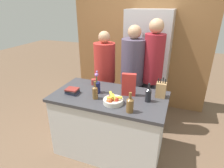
% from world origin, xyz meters
% --- Properties ---
extents(ground_plane, '(14.00, 14.00, 0.00)m').
position_xyz_m(ground_plane, '(0.00, 0.00, 0.00)').
color(ground_plane, brown).
extents(kitchen_island, '(1.48, 0.80, 0.88)m').
position_xyz_m(kitchen_island, '(0.00, 0.00, 0.44)').
color(kitchen_island, silver).
rests_on(kitchen_island, ground_plane).
extents(back_wall_wood, '(2.68, 0.12, 2.60)m').
position_xyz_m(back_wall_wood, '(0.00, 1.63, 1.30)').
color(back_wall_wood, olive).
rests_on(back_wall_wood, ground_plane).
extents(refrigerator, '(0.76, 0.63, 1.90)m').
position_xyz_m(refrigerator, '(0.24, 1.27, 0.95)').
color(refrigerator, '#B7B7BC').
rests_on(refrigerator, ground_plane).
extents(fruit_bowl, '(0.24, 0.24, 0.11)m').
position_xyz_m(fruit_bowl, '(0.12, -0.18, 0.92)').
color(fruit_bowl, silver).
rests_on(fruit_bowl, kitchen_island).
extents(knife_block, '(0.12, 0.10, 0.27)m').
position_xyz_m(knife_block, '(0.63, 0.19, 0.98)').
color(knife_block, tan).
rests_on(knife_block, kitchen_island).
extents(flower_vase, '(0.09, 0.09, 0.31)m').
position_xyz_m(flower_vase, '(-0.18, 0.02, 0.98)').
color(flower_vase, '#191E4C').
rests_on(flower_vase, kitchen_island).
extents(cereal_box, '(0.19, 0.09, 0.30)m').
position_xyz_m(cereal_box, '(0.23, 0.10, 1.03)').
color(cereal_box, red).
rests_on(cereal_box, kitchen_island).
extents(coffee_mug, '(0.10, 0.09, 0.08)m').
position_xyz_m(coffee_mug, '(-0.34, 0.24, 0.92)').
color(coffee_mug, '#99332D').
rests_on(coffee_mug, kitchen_island).
extents(book_stack, '(0.18, 0.14, 0.07)m').
position_xyz_m(book_stack, '(-0.47, -0.13, 0.92)').
color(book_stack, '#2D334C').
rests_on(book_stack, kitchen_island).
extents(bottle_oil, '(0.08, 0.08, 0.24)m').
position_xyz_m(bottle_oil, '(0.36, -0.30, 0.97)').
color(bottle_oil, brown).
rests_on(bottle_oil, kitchen_island).
extents(bottle_vinegar, '(0.07, 0.07, 0.23)m').
position_xyz_m(bottle_vinegar, '(-0.13, -0.14, 0.97)').
color(bottle_vinegar, brown).
rests_on(bottle_vinegar, kitchen_island).
extents(bottle_wine, '(0.07, 0.07, 0.24)m').
position_xyz_m(bottle_wine, '(0.50, 0.02, 0.98)').
color(bottle_wine, black).
rests_on(bottle_wine, kitchen_island).
extents(person_at_sink, '(0.34, 0.34, 1.59)m').
position_xyz_m(person_at_sink, '(-0.35, 0.69, 0.89)').
color(person_at_sink, '#383842').
rests_on(person_at_sink, ground_plane).
extents(person_in_blue, '(0.37, 0.37, 1.70)m').
position_xyz_m(person_in_blue, '(0.13, 0.67, 0.95)').
color(person_in_blue, '#383842').
rests_on(person_in_blue, ground_plane).
extents(person_in_red_tee, '(0.30, 0.30, 1.80)m').
position_xyz_m(person_in_red_tee, '(0.43, 0.71, 1.03)').
color(person_in_red_tee, '#383842').
rests_on(person_in_red_tee, ground_plane).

